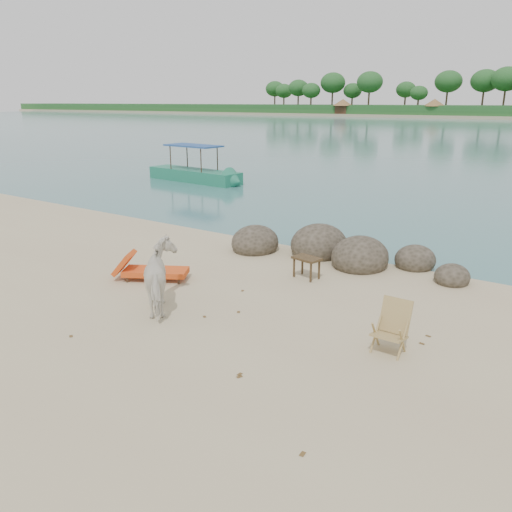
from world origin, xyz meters
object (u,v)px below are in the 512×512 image
at_px(cow, 163,278).
at_px(boat_near, 193,151).
at_px(boulders, 330,250).
at_px(side_table, 306,269).
at_px(lounge_chair, 156,269).
at_px(deck_chair, 389,330).

bearing_deg(cow, boat_near, -98.47).
bearing_deg(boulders, boat_near, 145.02).
distance_m(boulders, cow, 5.34).
bearing_deg(cow, side_table, -162.19).
height_order(lounge_chair, deck_chair, deck_chair).
bearing_deg(lounge_chair, cow, -68.62).
bearing_deg(side_table, boulders, 109.10).
relative_size(side_table, lounge_chair, 0.34).
bearing_deg(lounge_chair, deck_chair, -32.76).
relative_size(boulders, side_table, 9.92).
height_order(side_table, deck_chair, deck_chair).
distance_m(side_table, deck_chair, 3.91).
xyz_separation_m(deck_chair, boat_near, (-15.73, 13.11, 1.14)).
xyz_separation_m(cow, boat_near, (-11.22, 13.91, 0.88)).
distance_m(side_table, boat_near, 16.63).
bearing_deg(deck_chair, boat_near, 140.83).
height_order(boulders, cow, cow).
height_order(side_table, lounge_chair, lounge_chair).
bearing_deg(boat_near, cow, -46.83).
bearing_deg(side_table, deck_chair, -29.19).
xyz_separation_m(side_table, lounge_chair, (-2.97, -2.13, 0.02)).
distance_m(side_table, lounge_chair, 3.66).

